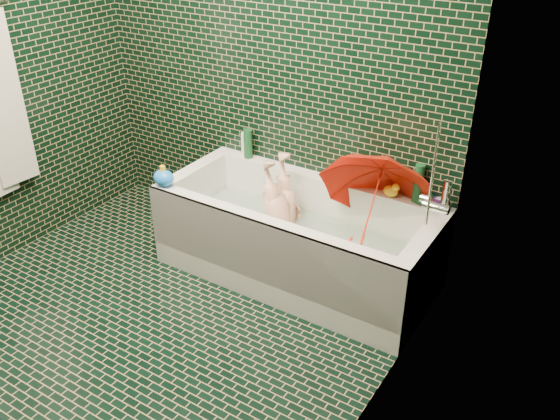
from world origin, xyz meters
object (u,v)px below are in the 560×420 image
Objects in this scene: bathtub at (296,246)px; rubber_duck at (392,190)px; umbrella at (372,205)px; bath_toy at (164,178)px; child at (284,223)px.

rubber_duck is (0.47, 0.32, 0.38)m from bathtub.
bath_toy is at bearing -168.38° from umbrella.
rubber_duck reaches higher than child.
child is at bearing 177.17° from umbrella.
bathtub is 0.18m from child.
bath_toy is (-0.65, -0.36, 0.30)m from child.
bath_toy reaches higher than bathtub.
bath_toy is at bearing -159.16° from bathtub.
bathtub is 0.69m from rubber_duck.
bath_toy is at bearing -129.54° from rubber_duck.
child is 0.71m from rubber_duck.
umbrella reaches higher than bath_toy.
child is 0.80m from bath_toy.
bath_toy is at bearing -52.01° from child.
bathtub is at bearing 16.72° from bath_toy.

